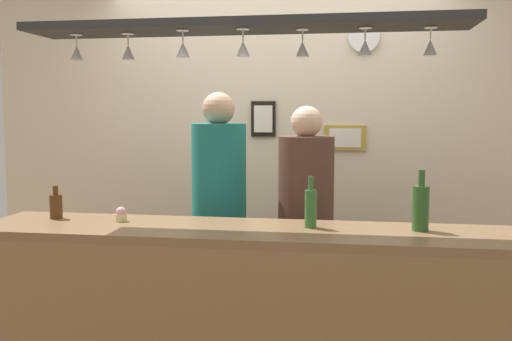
{
  "coord_description": "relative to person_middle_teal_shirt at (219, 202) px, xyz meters",
  "views": [
    {
      "loc": [
        0.51,
        -3.09,
        1.6
      ],
      "look_at": [
        0.0,
        0.1,
        1.27
      ],
      "focal_mm": 39.72,
      "sensor_mm": 36.0,
      "label": 1
    }
  ],
  "objects": [
    {
      "name": "picture_frame_crest",
      "position": [
        0.17,
        0.72,
        0.51
      ],
      "size": [
        0.18,
        0.02,
        0.26
      ],
      "color": "black",
      "rests_on": "back_wall"
    },
    {
      "name": "bottle_beer_green_import",
      "position": [
        0.61,
        -0.62,
        0.08
      ],
      "size": [
        0.06,
        0.06,
        0.26
      ],
      "color": "#336B2D",
      "rests_on": "bar_counter"
    },
    {
      "name": "hanging_wineglass_center",
      "position": [
        0.28,
        -0.7,
        0.87
      ],
      "size": [
        0.07,
        0.07,
        0.13
      ],
      "color": "silver",
      "rests_on": "overhead_glass_rack"
    },
    {
      "name": "bar_counter",
      "position": [
        0.27,
        -0.84,
        -0.35
      ],
      "size": [
        2.7,
        0.55,
        1.02
      ],
      "color": "brown",
      "rests_on": "ground_plane"
    },
    {
      "name": "hanging_wineglass_far_right",
      "position": [
        1.17,
        -0.6,
        0.87
      ],
      "size": [
        0.07,
        0.07,
        0.13
      ],
      "color": "silver",
      "rests_on": "overhead_glass_rack"
    },
    {
      "name": "picture_frame_lower_pair",
      "position": [
        0.77,
        0.72,
        0.38
      ],
      "size": [
        0.3,
        0.02,
        0.18
      ],
      "color": "#B29338",
      "rests_on": "back_wall"
    },
    {
      "name": "back_wall",
      "position": [
        0.27,
        0.76,
        0.26
      ],
      "size": [
        4.4,
        0.06,
        2.6
      ],
      "primitive_type": "cube",
      "color": "beige",
      "rests_on": "ground_plane"
    },
    {
      "name": "overhead_glass_rack",
      "position": [
        0.27,
        -0.64,
        0.98
      ],
      "size": [
        2.2,
        0.36,
        0.04
      ],
      "primitive_type": "cube",
      "color": "black"
    },
    {
      "name": "bottle_champagne_green",
      "position": [
        1.15,
        -0.62,
        0.1
      ],
      "size": [
        0.08,
        0.08,
        0.3
      ],
      "color": "#2D5623",
      "rests_on": "bar_counter"
    },
    {
      "name": "hanging_wineglass_right",
      "position": [
        0.86,
        -0.64,
        0.87
      ],
      "size": [
        0.07,
        0.07,
        0.13
      ],
      "color": "silver",
      "rests_on": "overhead_glass_rack"
    },
    {
      "name": "bottle_beer_brown_stubby",
      "position": [
        -0.78,
        -0.59,
        0.05
      ],
      "size": [
        0.07,
        0.07,
        0.18
      ],
      "color": "#512D14",
      "rests_on": "bar_counter"
    },
    {
      "name": "hanging_wineglass_center_right",
      "position": [
        0.56,
        -0.63,
        0.87
      ],
      "size": [
        0.07,
        0.07,
        0.13
      ],
      "color": "silver",
      "rests_on": "overhead_glass_rack"
    },
    {
      "name": "hanging_wineglass_center_left",
      "position": [
        -0.02,
        -0.7,
        0.87
      ],
      "size": [
        0.07,
        0.07,
        0.13
      ],
      "color": "silver",
      "rests_on": "overhead_glass_rack"
    },
    {
      "name": "cupcake",
      "position": [
        -0.39,
        -0.62,
        0.02
      ],
      "size": [
        0.06,
        0.06,
        0.08
      ],
      "color": "beige",
      "rests_on": "bar_counter"
    },
    {
      "name": "hanging_wineglass_left",
      "position": [
        -0.33,
        -0.63,
        0.87
      ],
      "size": [
        0.07,
        0.07,
        0.13
      ],
      "color": "silver",
      "rests_on": "overhead_glass_rack"
    },
    {
      "name": "person_right_brown_shirt",
      "position": [
        0.54,
        -0.0,
        -0.05
      ],
      "size": [
        0.34,
        0.34,
        1.64
      ],
      "color": "#2D334C",
      "rests_on": "ground_plane"
    },
    {
      "name": "person_middle_teal_shirt",
      "position": [
        0.0,
        0.0,
        0.0
      ],
      "size": [
        0.34,
        0.34,
        1.72
      ],
      "color": "#2D334C",
      "rests_on": "ground_plane"
    },
    {
      "name": "hanging_wineglass_far_left",
      "position": [
        -0.6,
        -0.64,
        0.87
      ],
      "size": [
        0.07,
        0.07,
        0.13
      ],
      "color": "silver",
      "rests_on": "overhead_glass_rack"
    },
    {
      "name": "wall_clock",
      "position": [
        0.89,
        0.71,
        1.09
      ],
      "size": [
        0.22,
        0.03,
        0.22
      ],
      "primitive_type": "cylinder",
      "rotation": [
        1.57,
        0.0,
        0.0
      ],
      "color": "white",
      "rests_on": "back_wall"
    }
  ]
}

